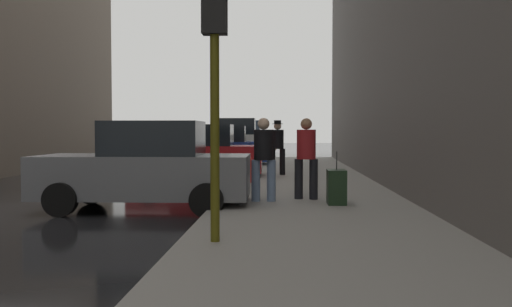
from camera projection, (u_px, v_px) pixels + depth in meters
ground_plane at (8, 212)px, 11.16m from camera, size 120.00×120.00×0.00m
sidewalk at (315, 211)px, 10.86m from camera, size 4.00×40.00×0.15m
parked_gray_coupe at (146, 168)px, 11.43m from camera, size 4.23×2.11×1.79m
parked_red_hatchback at (198, 154)px, 18.33m from camera, size 4.23×2.11×1.79m
parked_blue_sedan at (220, 148)px, 24.58m from camera, size 4.25×2.16×1.79m
parked_white_van at (233, 141)px, 31.32m from camera, size 4.62×2.09×2.25m
parked_bronze_suv at (243, 139)px, 38.38m from camera, size 4.63×2.11×2.25m
fire_hydrant at (249, 170)px, 15.85m from camera, size 0.42×0.22×0.70m
traffic_light at (215, 42)px, 7.38m from camera, size 0.32×0.32×3.60m
pedestrian_in_red_jacket at (306, 154)px, 12.02m from camera, size 0.53×0.49×1.71m
pedestrian_with_fedora at (278, 145)px, 18.54m from camera, size 0.50×0.41×1.78m
pedestrian_in_jeans at (264, 155)px, 11.66m from camera, size 0.51×0.42×1.71m
rolling_suitcase at (336, 187)px, 11.23m from camera, size 0.36×0.56×1.04m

